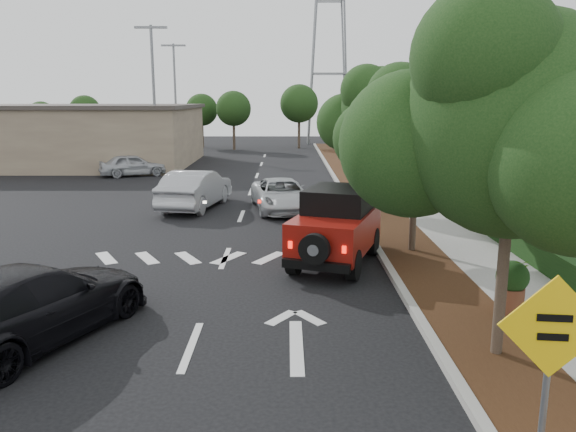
{
  "coord_description": "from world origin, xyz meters",
  "views": [
    {
      "loc": [
        1.82,
        -9.9,
        4.61
      ],
      "look_at": [
        1.85,
        3.0,
        1.9
      ],
      "focal_mm": 35.0,
      "sensor_mm": 36.0,
      "label": 1
    }
  ],
  "objects_px": {
    "silver_suv_ahead": "(282,195)",
    "black_suv_oncoming": "(31,304)",
    "red_jeep": "(338,225)",
    "speed_hump_sign": "(550,353)"
  },
  "relations": [
    {
      "from": "silver_suv_ahead",
      "to": "black_suv_oncoming",
      "type": "xyz_separation_m",
      "value": [
        -4.69,
        -12.94,
        0.11
      ]
    },
    {
      "from": "red_jeep",
      "to": "silver_suv_ahead",
      "type": "relative_size",
      "value": 0.93
    },
    {
      "from": "black_suv_oncoming",
      "to": "speed_hump_sign",
      "type": "distance_m",
      "value": 9.04
    },
    {
      "from": "black_suv_oncoming",
      "to": "speed_hump_sign",
      "type": "relative_size",
      "value": 2.03
    },
    {
      "from": "red_jeep",
      "to": "black_suv_oncoming",
      "type": "height_order",
      "value": "red_jeep"
    },
    {
      "from": "speed_hump_sign",
      "to": "silver_suv_ahead",
      "type": "bearing_deg",
      "value": 107.04
    },
    {
      "from": "speed_hump_sign",
      "to": "red_jeep",
      "type": "bearing_deg",
      "value": 105.57
    },
    {
      "from": "silver_suv_ahead",
      "to": "speed_hump_sign",
      "type": "xyz_separation_m",
      "value": [
        3.2,
        -17.23,
        1.13
      ]
    },
    {
      "from": "red_jeep",
      "to": "speed_hump_sign",
      "type": "relative_size",
      "value": 1.69
    },
    {
      "from": "silver_suv_ahead",
      "to": "red_jeep",
      "type": "bearing_deg",
      "value": -87.49
    }
  ]
}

